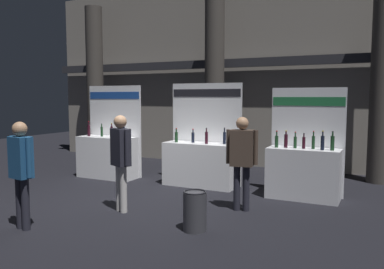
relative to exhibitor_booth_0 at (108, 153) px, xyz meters
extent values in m
plane|color=black|center=(1.91, -1.81, -0.62)|extent=(24.94, 24.94, 0.00)
cube|color=gray|center=(1.91, 3.30, 2.14)|extent=(12.47, 0.25, 5.50)
cube|color=#2D2D33|center=(1.91, 2.99, 2.41)|extent=(12.47, 0.20, 0.24)
cylinder|color=#423D38|center=(-2.38, 2.38, 1.87)|extent=(0.55, 0.55, 4.97)
cylinder|color=#423D38|center=(1.91, 2.38, 1.87)|extent=(0.55, 0.55, 4.97)
cylinder|color=#423D38|center=(6.20, 2.38, 1.87)|extent=(0.55, 0.55, 4.97)
cube|color=white|center=(0.00, -0.05, -0.09)|extent=(1.52, 0.60, 1.05)
cube|color=white|center=(0.00, 0.29, 0.55)|extent=(1.60, 0.04, 2.34)
cube|color=navy|center=(0.00, 0.27, 1.47)|extent=(1.55, 0.01, 0.18)
cylinder|color=black|center=(-0.52, -0.11, 0.57)|extent=(0.07, 0.07, 0.28)
cylinder|color=black|center=(-0.52, -0.11, 0.75)|extent=(0.03, 0.03, 0.09)
cylinder|color=red|center=(-0.52, -0.11, 0.81)|extent=(0.03, 0.03, 0.02)
cylinder|color=#19381E|center=(-0.16, -0.04, 0.55)|extent=(0.06, 0.06, 0.24)
cylinder|color=#19381E|center=(-0.16, -0.04, 0.71)|extent=(0.03, 0.03, 0.07)
cylinder|color=black|center=(-0.16, -0.04, 0.75)|extent=(0.03, 0.03, 0.02)
cylinder|color=black|center=(0.16, -0.05, 0.56)|extent=(0.06, 0.06, 0.26)
cylinder|color=black|center=(0.16, -0.05, 0.73)|extent=(0.03, 0.03, 0.07)
cylinder|color=gold|center=(0.16, -0.05, 0.78)|extent=(0.03, 0.03, 0.02)
cylinder|color=black|center=(0.50, -0.02, 0.56)|extent=(0.07, 0.07, 0.26)
cylinder|color=black|center=(0.50, -0.02, 0.74)|extent=(0.03, 0.03, 0.08)
cylinder|color=gold|center=(0.50, -0.02, 0.79)|extent=(0.03, 0.03, 0.02)
cube|color=white|center=(2.51, 0.14, -0.12)|extent=(1.68, 0.60, 1.00)
cube|color=white|center=(2.51, 0.48, 0.57)|extent=(1.76, 0.04, 2.37)
cube|color=black|center=(2.51, 0.46, 1.53)|extent=(1.71, 0.01, 0.18)
cylinder|color=#19381E|center=(1.94, 0.07, 0.50)|extent=(0.07, 0.07, 0.23)
cylinder|color=#19381E|center=(1.94, 0.07, 0.66)|extent=(0.03, 0.03, 0.08)
cylinder|color=red|center=(1.94, 0.07, 0.70)|extent=(0.03, 0.03, 0.02)
cylinder|color=black|center=(2.32, 0.17, 0.50)|extent=(0.07, 0.07, 0.23)
cylinder|color=black|center=(2.32, 0.17, 0.65)|extent=(0.03, 0.03, 0.07)
cylinder|color=red|center=(2.32, 0.17, 0.69)|extent=(0.03, 0.03, 0.02)
cylinder|color=black|center=(2.70, 0.08, 0.52)|extent=(0.07, 0.07, 0.27)
cylinder|color=black|center=(2.70, 0.08, 0.69)|extent=(0.03, 0.03, 0.07)
cylinder|color=black|center=(2.70, 0.08, 0.73)|extent=(0.03, 0.03, 0.02)
cylinder|color=black|center=(3.09, 0.21, 0.52)|extent=(0.07, 0.07, 0.27)
cylinder|color=black|center=(3.09, 0.21, 0.69)|extent=(0.03, 0.03, 0.08)
cylinder|color=black|center=(3.09, 0.21, 0.74)|extent=(0.03, 0.03, 0.02)
cube|color=white|center=(4.87, 0.02, -0.10)|extent=(1.42, 0.60, 1.02)
cube|color=white|center=(4.87, 0.36, 0.50)|extent=(1.49, 0.04, 2.24)
cube|color=#1E6638|center=(4.87, 0.34, 1.34)|extent=(1.45, 0.01, 0.18)
cylinder|color=#19381E|center=(4.33, -0.05, 0.53)|extent=(0.07, 0.07, 0.24)
cylinder|color=#19381E|center=(4.33, -0.05, 0.69)|extent=(0.03, 0.03, 0.09)
cylinder|color=red|center=(4.33, -0.05, 0.74)|extent=(0.03, 0.03, 0.02)
cylinder|color=black|center=(4.51, 0.00, 0.54)|extent=(0.07, 0.07, 0.27)
cylinder|color=black|center=(4.51, 0.00, 0.71)|extent=(0.03, 0.03, 0.06)
cylinder|color=gold|center=(4.51, 0.00, 0.75)|extent=(0.03, 0.03, 0.02)
cylinder|color=#19381E|center=(4.70, 0.00, 0.52)|extent=(0.06, 0.06, 0.23)
cylinder|color=#19381E|center=(4.70, 0.00, 0.68)|extent=(0.03, 0.03, 0.09)
cylinder|color=red|center=(4.70, 0.00, 0.73)|extent=(0.03, 0.03, 0.02)
cylinder|color=black|center=(4.86, 0.00, 0.52)|extent=(0.06, 0.06, 0.23)
cylinder|color=black|center=(4.86, 0.00, 0.67)|extent=(0.03, 0.03, 0.06)
cylinder|color=black|center=(4.86, 0.00, 0.71)|extent=(0.03, 0.03, 0.02)
cylinder|color=#19381E|center=(5.04, 0.03, 0.54)|extent=(0.06, 0.06, 0.26)
cylinder|color=#19381E|center=(5.04, 0.03, 0.71)|extent=(0.03, 0.03, 0.08)
cylinder|color=red|center=(5.04, 0.03, 0.76)|extent=(0.03, 0.03, 0.02)
cylinder|color=black|center=(5.23, -0.06, 0.55)|extent=(0.07, 0.07, 0.28)
cylinder|color=black|center=(5.23, -0.06, 0.73)|extent=(0.03, 0.03, 0.09)
cylinder|color=gold|center=(5.23, -0.06, 0.78)|extent=(0.03, 0.03, 0.02)
cylinder|color=#19381E|center=(5.41, -0.02, 0.55)|extent=(0.07, 0.07, 0.28)
cylinder|color=#19381E|center=(5.41, -0.02, 0.72)|extent=(0.03, 0.03, 0.08)
cylinder|color=black|center=(5.41, -0.02, 0.77)|extent=(0.03, 0.03, 0.02)
cylinder|color=#38383D|center=(3.75, -2.67, -0.32)|extent=(0.36, 0.36, 0.60)
torus|color=black|center=(3.75, -2.67, 0.00)|extent=(0.36, 0.36, 0.02)
cylinder|color=silver|center=(2.05, -2.29, -0.20)|extent=(0.12, 0.12, 0.83)
cylinder|color=silver|center=(2.19, -2.36, -0.20)|extent=(0.12, 0.12, 0.83)
cube|color=#23232D|center=(2.12, -2.32, 0.55)|extent=(0.42, 0.36, 0.66)
sphere|color=tan|center=(2.12, -2.32, 1.00)|extent=(0.23, 0.23, 0.23)
cylinder|color=#23232D|center=(1.92, -2.23, 0.57)|extent=(0.08, 0.08, 0.63)
cylinder|color=#23232D|center=(2.33, -2.42, 0.57)|extent=(0.08, 0.08, 0.63)
cylinder|color=#23232D|center=(1.25, -3.77, -0.21)|extent=(0.12, 0.12, 0.81)
cylinder|color=#23232D|center=(1.40, -3.79, -0.21)|extent=(0.12, 0.12, 0.81)
cube|color=navy|center=(1.32, -3.78, 0.51)|extent=(0.37, 0.28, 0.64)
sphere|color=tan|center=(1.32, -3.78, 0.95)|extent=(0.22, 0.22, 0.22)
cylinder|color=navy|center=(1.11, -3.75, 0.53)|extent=(0.08, 0.08, 0.61)
cylinder|color=navy|center=(1.54, -3.81, 0.53)|extent=(0.08, 0.08, 0.61)
cylinder|color=#23232D|center=(4.11, -1.30, -0.21)|extent=(0.12, 0.12, 0.82)
cylinder|color=#23232D|center=(3.95, -1.33, -0.21)|extent=(0.12, 0.12, 0.82)
cube|color=#47382D|center=(4.03, -1.31, 0.53)|extent=(0.44, 0.32, 0.65)
sphere|color=tan|center=(4.03, -1.31, 0.97)|extent=(0.23, 0.23, 0.23)
cylinder|color=#47382D|center=(4.27, -1.27, 0.54)|extent=(0.08, 0.08, 0.62)
cylinder|color=#47382D|center=(3.79, -1.36, 0.54)|extent=(0.08, 0.08, 0.62)
camera|label=1|loc=(6.33, -7.97, 1.44)|focal=36.89mm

